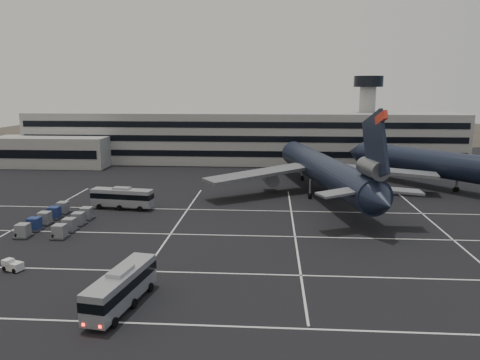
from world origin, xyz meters
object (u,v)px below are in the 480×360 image
Objects in this scene: trijet_main at (324,170)px; uld_cluster at (58,220)px; bus_near at (121,286)px; bus_far at (122,197)px.

trijet_main is 48.78m from uld_cluster.
trijet_main is at bearing 72.74° from bus_near.
trijet_main is 38.27m from bus_far.
bus_near reaches higher than uld_cluster.
bus_near is 31.59m from uld_cluster.
bus_near reaches higher than bus_far.
uld_cluster is (-42.87, -22.87, -4.28)m from trijet_main.
trijet_main reaches higher than bus_far.
bus_far is at bearing 58.77° from uld_cluster.
bus_near is 0.74× the size of uld_cluster.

